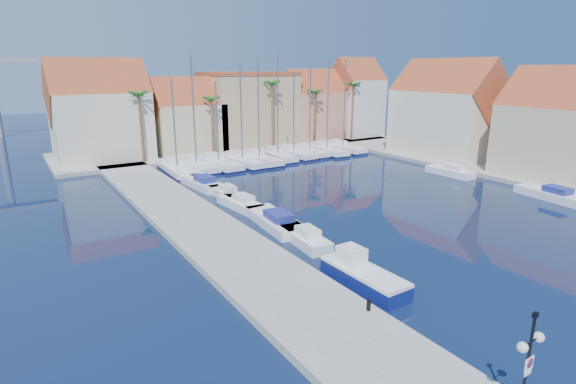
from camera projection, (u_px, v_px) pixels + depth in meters
name	position (u px, v px, depth m)	size (l,w,h in m)	color
ground	(415.00, 270.00, 29.18)	(260.00, 260.00, 0.00)	black
quay_west	(205.00, 231.00, 35.45)	(6.00, 77.00, 0.50)	gray
shore_north	(233.00, 146.00, 73.32)	(54.00, 16.00, 0.50)	gray
shore_east	(499.00, 168.00, 57.84)	(12.00, 60.00, 0.50)	gray
lamp_post	(530.00, 350.00, 15.57)	(1.44, 0.41, 4.23)	black
bollard	(369.00, 305.00, 23.34)	(0.23, 0.23, 0.57)	black
fishing_boat	(362.00, 274.00, 27.02)	(2.10, 6.01, 2.09)	navy
motorboat_west_0	(305.00, 237.00, 33.45)	(2.25, 5.65, 1.40)	white
motorboat_west_1	(276.00, 220.00, 37.16)	(3.07, 7.67, 1.40)	white
motorboat_west_2	(241.00, 203.00, 41.89)	(2.36, 5.90, 1.40)	white
motorboat_west_3	(226.00, 193.00, 45.26)	(1.75, 5.35, 1.40)	white
motorboat_west_4	(203.00, 183.00, 49.21)	(2.75, 7.12, 1.40)	white
motorboat_west_5	(189.00, 173.00, 53.75)	(2.32, 5.86, 1.40)	white
motorboat_west_6	(172.00, 166.00, 57.37)	(2.59, 7.34, 1.40)	white
motorboat_east_0	(551.00, 194.00, 44.80)	(3.00, 7.00, 1.40)	white
motorboat_east_1	(451.00, 171.00, 54.65)	(2.07, 6.04, 1.40)	white
sailboat_0	(176.00, 168.00, 56.11)	(3.29, 10.53, 11.42)	white
sailboat_1	(195.00, 164.00, 58.02)	(3.21, 10.05, 14.12)	white
sailboat_2	(217.00, 163.00, 59.42)	(3.28, 10.57, 11.01)	white
sailboat_3	(240.00, 160.00, 60.76)	(3.53, 10.35, 13.14)	white
sailboat_4	(257.00, 158.00, 62.00)	(3.06, 10.01, 13.73)	white
sailboat_5	(276.00, 155.00, 64.30)	(3.07, 9.24, 14.34)	white
sailboat_6	(291.00, 153.00, 66.16)	(3.06, 9.61, 12.14)	white
sailboat_7	(307.00, 151.00, 67.19)	(2.81, 8.38, 12.54)	white
sailboat_8	(325.00, 149.00, 68.78)	(3.30, 9.98, 13.61)	white
sailboat_9	(341.00, 147.00, 70.63)	(2.61, 9.62, 14.00)	white
building_0	(100.00, 115.00, 60.49)	(12.30, 9.00, 13.50)	beige
building_1	(186.00, 119.00, 67.02)	(10.30, 8.00, 11.00)	#C8B28D
building_2	(248.00, 108.00, 73.25)	(14.20, 10.20, 11.50)	tan
building_3	(312.00, 108.00, 78.75)	(10.30, 8.00, 12.00)	tan
building_4	(355.00, 100.00, 82.29)	(8.30, 8.00, 14.00)	silver
building_5	(563.00, 129.00, 50.62)	(9.00, 12.30, 12.50)	#C8B28D
building_6	(446.00, 113.00, 63.48)	(9.00, 14.30, 13.50)	beige
palm_0	(139.00, 97.00, 57.80)	(2.60, 2.60, 10.15)	brown
palm_1	(211.00, 101.00, 63.22)	(2.60, 2.60, 9.15)	brown
palm_2	(272.00, 86.00, 67.88)	(2.60, 2.60, 11.15)	brown
palm_3	(315.00, 94.00, 72.39)	(2.60, 2.60, 9.65)	brown
palm_4	(353.00, 87.00, 76.27)	(2.60, 2.60, 10.65)	brown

